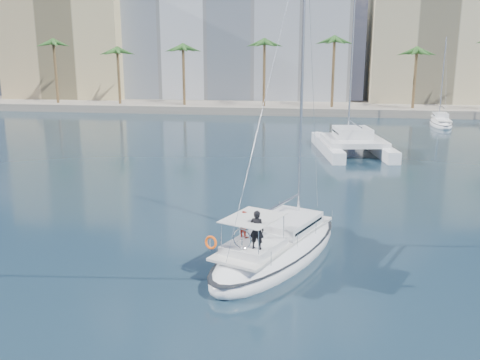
# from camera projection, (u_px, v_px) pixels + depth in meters

# --- Properties ---
(ground) EXTENTS (160.00, 160.00, 0.00)m
(ground) POSITION_uv_depth(u_px,v_px,m) (252.00, 237.00, 29.83)
(ground) COLOR black
(ground) RESTS_ON ground
(quay) EXTENTS (120.00, 14.00, 1.20)m
(quay) POSITION_uv_depth(u_px,v_px,m) (296.00, 107.00, 88.27)
(quay) COLOR gray
(quay) RESTS_ON ground
(building_modern) EXTENTS (42.00, 16.00, 28.00)m
(building_modern) POSITION_uv_depth(u_px,v_px,m) (235.00, 26.00, 98.20)
(building_modern) COLOR silver
(building_modern) RESTS_ON ground
(building_tan_left) EXTENTS (22.00, 14.00, 22.00)m
(building_tan_left) POSITION_uv_depth(u_px,v_px,m) (73.00, 43.00, 99.22)
(building_tan_left) COLOR tan
(building_tan_left) RESTS_ON ground
(building_beige) EXTENTS (20.00, 14.00, 20.00)m
(building_beige) POSITION_uv_depth(u_px,v_px,m) (429.00, 49.00, 91.61)
(building_beige) COLOR #C0B289
(building_beige) RESTS_ON ground
(palm_left) EXTENTS (3.60, 3.60, 12.30)m
(palm_left) POSITION_uv_depth(u_px,v_px,m) (87.00, 47.00, 86.77)
(palm_left) COLOR brown
(palm_left) RESTS_ON ground
(palm_centre) EXTENTS (3.60, 3.60, 12.30)m
(palm_centre) POSITION_uv_depth(u_px,v_px,m) (297.00, 47.00, 82.09)
(palm_centre) COLOR brown
(palm_centre) RESTS_ON ground
(main_sloop) EXTENTS (7.74, 11.79, 16.75)m
(main_sloop) POSITION_uv_depth(u_px,v_px,m) (277.00, 249.00, 26.72)
(main_sloop) COLOR white
(main_sloop) RESTS_ON ground
(catamaran) EXTENTS (8.17, 13.24, 18.01)m
(catamaran) POSITION_uv_depth(u_px,v_px,m) (352.00, 141.00, 53.54)
(catamaran) COLOR white
(catamaran) RESTS_ON ground
(seagull) EXTENTS (1.22, 0.53, 0.23)m
(seagull) POSITION_uv_depth(u_px,v_px,m) (282.00, 214.00, 30.17)
(seagull) COLOR silver
(seagull) RESTS_ON ground
(moored_yacht_a) EXTENTS (3.37, 9.52, 11.90)m
(moored_yacht_a) POSITION_uv_depth(u_px,v_px,m) (441.00, 125.00, 72.22)
(moored_yacht_a) COLOR white
(moored_yacht_a) RESTS_ON ground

